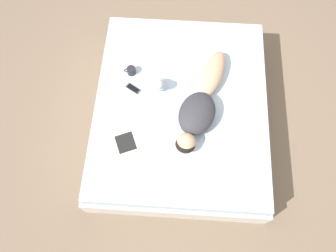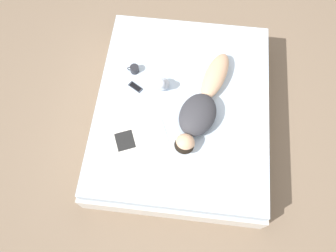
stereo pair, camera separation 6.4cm
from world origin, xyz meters
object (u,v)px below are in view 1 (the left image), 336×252
(person, at_px, (200,105))
(open_magazine, at_px, (138,139))
(coffee_mug, at_px, (131,71))
(cell_phone, at_px, (133,88))

(person, bearing_deg, open_magazine, 48.95)
(person, bearing_deg, coffee_mug, -10.53)
(cell_phone, bearing_deg, person, 106.26)
(person, distance_m, open_magazine, 0.68)
(person, xyz_separation_m, cell_phone, (0.68, -0.19, -0.09))
(person, distance_m, cell_phone, 0.72)
(person, relative_size, open_magazine, 2.04)
(person, xyz_separation_m, open_magazine, (0.58, 0.36, -0.09))
(coffee_mug, height_order, cell_phone, coffee_mug)
(person, bearing_deg, cell_phone, 1.80)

